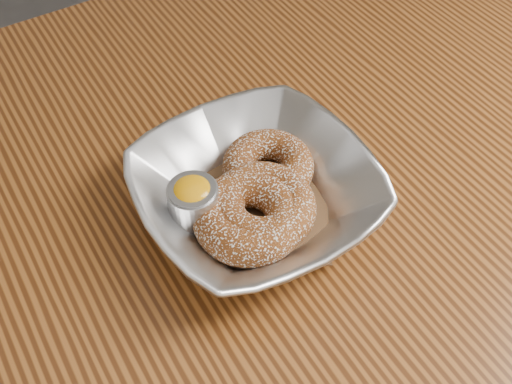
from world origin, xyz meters
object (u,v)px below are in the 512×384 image
table (300,198)px  serving_bowl (256,193)px  donut_extra (249,217)px  ramekin (194,203)px  donut_front (261,207)px  donut_back (268,166)px

table → serving_bowl: size_ratio=5.13×
donut_extra → ramekin: (-0.04, 0.04, 0.01)m
donut_front → ramekin: 0.07m
table → donut_back: 0.15m
donut_back → donut_front: bearing=-129.1°
serving_bowl → ramekin: 0.06m
serving_bowl → donut_back: (0.03, 0.03, -0.00)m
donut_back → donut_extra: donut_extra is taller
serving_bowl → donut_extra: bearing=-134.1°
donut_back → donut_front: size_ratio=0.88×
donut_back → ramekin: bearing=-173.3°
donut_front → ramekin: size_ratio=1.93×
table → donut_front: donut_front is taller
ramekin → donut_back: bearing=6.7°
donut_front → serving_bowl: bearing=74.0°
donut_back → donut_front: donut_front is taller
serving_bowl → ramekin: ramekin is taller
table → donut_front: bearing=-145.4°
donut_front → donut_extra: (-0.02, -0.00, 0.00)m
donut_front → donut_extra: bearing=-166.1°
table → ramekin: 0.21m
table → donut_extra: bearing=-147.8°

